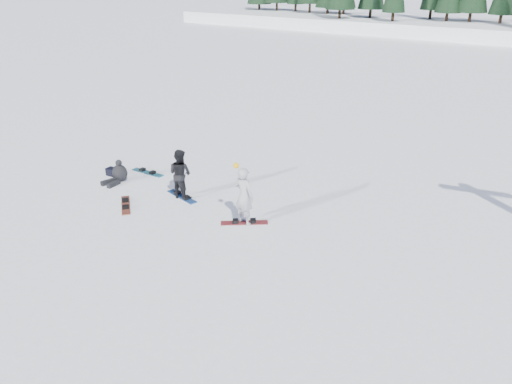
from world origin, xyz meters
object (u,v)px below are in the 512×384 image
(seated_rider, at_px, (119,173))
(snowboard_loose_c, at_px, (148,172))
(snowboarder_man, at_px, (180,174))
(gear_bag, at_px, (112,172))
(snowboard_loose_b, at_px, (126,205))
(snowboarder_woman, at_px, (244,196))

(seated_rider, bearing_deg, snowboard_loose_c, 82.84)
(snowboarder_man, distance_m, gear_bag, 3.68)
(seated_rider, height_order, snowboard_loose_c, seated_rider)
(snowboard_loose_b, bearing_deg, snowboard_loose_c, 162.42)
(seated_rider, distance_m, gear_bag, 0.77)
(snowboard_loose_c, bearing_deg, seated_rider, -102.00)
(seated_rider, xyz_separation_m, snowboard_loose_c, (0.21, 1.24, -0.32))
(snowboarder_woman, bearing_deg, snowboard_loose_b, 24.02)
(snowboarder_man, xyz_separation_m, snowboard_loose_c, (-2.69, 0.90, -0.87))
(snowboarder_man, bearing_deg, snowboarder_woman, 171.83)
(snowboarder_woman, bearing_deg, seated_rider, 6.34)
(seated_rider, distance_m, snowboard_loose_c, 1.29)
(snowboarder_woman, distance_m, seated_rider, 5.94)
(gear_bag, height_order, snowboard_loose_c, gear_bag)
(snowboarder_man, relative_size, gear_bag, 3.94)
(snowboarder_woman, height_order, snowboarder_man, snowboarder_woman)
(snowboard_loose_b, bearing_deg, snowboarder_woman, 57.74)
(snowboarder_woman, height_order, gear_bag, snowboarder_woman)
(snowboarder_man, height_order, gear_bag, snowboarder_man)
(snowboard_loose_b, distance_m, snowboard_loose_c, 3.00)
(snowboarder_woman, bearing_deg, gear_bag, 4.10)
(gear_bag, bearing_deg, seated_rider, -20.04)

